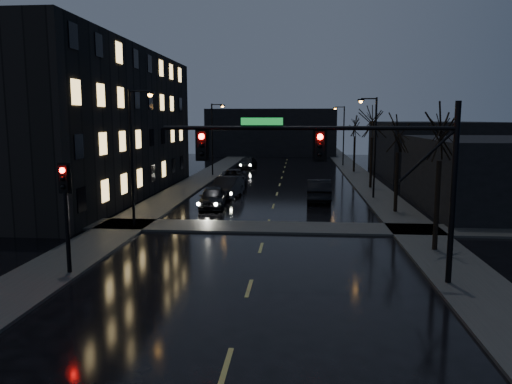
% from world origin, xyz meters
% --- Properties ---
extents(sidewalk_left, '(3.00, 140.00, 0.12)m').
position_xyz_m(sidewalk_left, '(-8.50, 35.00, 0.06)').
color(sidewalk_left, '#2D2D2B').
rests_on(sidewalk_left, ground).
extents(sidewalk_right, '(3.00, 140.00, 0.12)m').
position_xyz_m(sidewalk_right, '(8.50, 35.00, 0.06)').
color(sidewalk_right, '#2D2D2B').
rests_on(sidewalk_right, ground).
extents(sidewalk_cross, '(40.00, 3.00, 0.12)m').
position_xyz_m(sidewalk_cross, '(0.00, 18.50, 0.06)').
color(sidewalk_cross, '#2D2D2B').
rests_on(sidewalk_cross, ground).
extents(apartment_block, '(12.00, 30.00, 12.00)m').
position_xyz_m(apartment_block, '(-16.50, 30.00, 6.00)').
color(apartment_block, black).
rests_on(apartment_block, ground).
extents(commercial_right_near, '(10.00, 14.00, 5.00)m').
position_xyz_m(commercial_right_near, '(15.50, 26.00, 2.50)').
color(commercial_right_near, black).
rests_on(commercial_right_near, ground).
extents(commercial_right_far, '(12.00, 18.00, 6.00)m').
position_xyz_m(commercial_right_far, '(17.00, 48.00, 3.00)').
color(commercial_right_far, black).
rests_on(commercial_right_far, ground).
extents(far_block, '(22.00, 10.00, 8.00)m').
position_xyz_m(far_block, '(-3.00, 78.00, 4.00)').
color(far_block, black).
rests_on(far_block, ground).
extents(signal_mast, '(11.11, 0.41, 7.00)m').
position_xyz_m(signal_mast, '(3.85, 9.00, 4.87)').
color(signal_mast, black).
rests_on(signal_mast, ground).
extents(signal_pole_left, '(0.35, 0.41, 4.53)m').
position_xyz_m(signal_pole_left, '(-7.50, 8.99, 3.01)').
color(signal_pole_left, black).
rests_on(signal_pole_left, ground).
extents(tree_near, '(3.52, 3.52, 8.08)m').
position_xyz_m(tree_near, '(8.40, 14.00, 6.22)').
color(tree_near, black).
rests_on(tree_near, ground).
extents(tree_mid_a, '(3.30, 3.30, 7.58)m').
position_xyz_m(tree_mid_a, '(8.40, 24.00, 5.83)').
color(tree_mid_a, black).
rests_on(tree_mid_a, ground).
extents(tree_mid_b, '(3.74, 3.74, 8.59)m').
position_xyz_m(tree_mid_b, '(8.40, 36.00, 6.61)').
color(tree_mid_b, black).
rests_on(tree_mid_b, ground).
extents(tree_far, '(3.43, 3.43, 7.88)m').
position_xyz_m(tree_far, '(8.40, 50.00, 6.06)').
color(tree_far, black).
rests_on(tree_far, ground).
extents(streetlight_l_near, '(1.53, 0.28, 8.00)m').
position_xyz_m(streetlight_l_near, '(-7.58, 18.00, 4.77)').
color(streetlight_l_near, black).
rests_on(streetlight_l_near, ground).
extents(streetlight_l_far, '(1.53, 0.28, 8.00)m').
position_xyz_m(streetlight_l_far, '(-7.58, 45.00, 4.77)').
color(streetlight_l_far, black).
rests_on(streetlight_l_far, ground).
extents(streetlight_r_mid, '(1.53, 0.28, 8.00)m').
position_xyz_m(streetlight_r_mid, '(7.58, 30.00, 4.77)').
color(streetlight_r_mid, black).
rests_on(streetlight_r_mid, ground).
extents(streetlight_r_far, '(1.53, 0.28, 8.00)m').
position_xyz_m(streetlight_r_far, '(7.58, 58.00, 4.77)').
color(streetlight_r_far, black).
rests_on(streetlight_r_far, ground).
extents(oncoming_car_a, '(2.21, 4.63, 1.53)m').
position_xyz_m(oncoming_car_a, '(-4.31, 24.88, 0.76)').
color(oncoming_car_a, black).
rests_on(oncoming_car_a, ground).
extents(oncoming_car_b, '(2.39, 5.28, 1.68)m').
position_xyz_m(oncoming_car_b, '(-3.97, 29.73, 0.84)').
color(oncoming_car_b, black).
rests_on(oncoming_car_b, ground).
extents(oncoming_car_c, '(3.03, 5.69, 1.52)m').
position_xyz_m(oncoming_car_c, '(-4.41, 37.30, 0.76)').
color(oncoming_car_c, black).
rests_on(oncoming_car_c, ground).
extents(oncoming_car_d, '(2.53, 5.04, 1.41)m').
position_xyz_m(oncoming_car_d, '(-4.79, 53.68, 0.70)').
color(oncoming_car_d, black).
rests_on(oncoming_car_d, ground).
extents(lead_car, '(1.93, 5.22, 1.71)m').
position_xyz_m(lead_car, '(3.41, 28.60, 0.85)').
color(lead_car, black).
rests_on(lead_car, ground).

